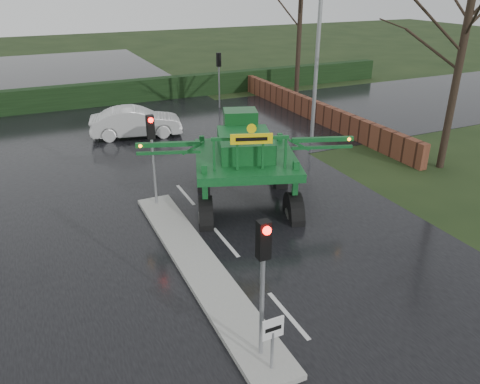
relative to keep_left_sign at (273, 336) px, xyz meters
name	(u,v)px	position (x,y,z in m)	size (l,w,h in m)	color
ground	(288,316)	(1.30, 1.50, -1.06)	(140.00, 140.00, 0.00)	black
road_main	(170,177)	(1.30, 11.50, -1.05)	(14.00, 80.00, 0.02)	black
road_cross	(137,138)	(1.30, 17.50, -1.05)	(80.00, 12.00, 0.02)	black
median_island	(199,265)	(0.00, 4.50, -0.97)	(1.20, 10.00, 0.16)	gray
hedge_row	(107,94)	(1.30, 25.50, -0.31)	(44.00, 0.90, 1.50)	black
brick_wall	(304,106)	(11.80, 17.50, -0.46)	(0.40, 20.00, 1.20)	#592D1E
keep_left_sign	(273,336)	(0.00, 0.00, 0.00)	(0.50, 0.07, 1.35)	gray
traffic_signal_near	(263,262)	(0.00, 0.49, 1.53)	(0.26, 0.33, 3.52)	gray
traffic_signal_mid	(152,141)	(0.00, 8.99, 1.53)	(0.26, 0.33, 3.52)	gray
traffic_signal_far	(219,68)	(7.80, 21.51, 1.53)	(0.26, 0.33, 3.52)	gray
street_light_right	(314,20)	(9.49, 13.50, 4.93)	(3.85, 0.30, 10.00)	gray
tree_right_near	(462,49)	(12.80, 7.50, 4.14)	(5.60, 5.60, 9.64)	black
crop_sprayer	(204,163)	(1.35, 7.41, 1.03)	(7.51, 5.84, 4.42)	black
white_sedan	(137,136)	(1.39, 17.75, -1.06)	(1.66, 4.77, 1.57)	silver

